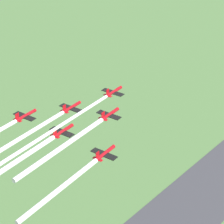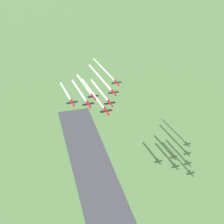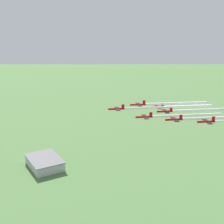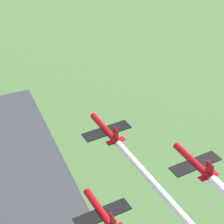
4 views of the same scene
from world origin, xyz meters
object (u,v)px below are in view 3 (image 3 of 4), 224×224
jet_3 (174,119)px  jet_0 (117,109)px  hangar (45,162)px  jet_1 (145,117)px  jet_2 (138,105)px  jet_4 (165,111)px  jet_6 (207,122)px  jet_5 (157,107)px

jet_3 → jet_0: bearing=59.5°
hangar → jet_1: (143.83, 6.18, 81.24)m
hangar → jet_2: (130.32, 11.94, 83.55)m
jet_1 → jet_4: 14.48m
jet_0 → jet_2: jet_0 is taller
jet_2 → jet_6: (36.80, 11.46, -1.08)m
jet_6 → jet_2: bearing=40.4°
jet_5 → jet_3: bearing=-180.0°
jet_6 → jet_3: bearing=59.5°
hangar → jet_4: bearing=8.2°
jet_3 → jet_6: 14.50m
hangar → jet_6: 187.82m
jet_3 → jet_6: jet_6 is taller
jet_1 → jet_4: bearing=-59.5°
jet_1 → jet_3: (11.64, 8.61, 0.45)m
jet_1 → jet_6: jet_6 is taller
hangar → jet_3: jet_3 is taller
jet_0 → jet_4: 25.06m
jet_5 → jet_6: size_ratio=1.00×
hangar → jet_6: (167.12, 23.40, 82.47)m
jet_0 → jet_2: (-1.87, 14.36, -0.14)m
jet_1 → jet_6: size_ratio=1.00×
jet_2 → jet_6: 38.56m
jet_3 → jet_4: 14.68m
jet_5 → jet_6: bearing=-161.2°
jet_4 → jet_6: size_ratio=1.00×
jet_2 → jet_4: (11.64, 8.61, -2.09)m
jet_2 → hangar: bearing=28.3°
jet_3 → jet_5: (-27.02, 11.50, -1.92)m
jet_4 → jet_5: size_ratio=1.00×
jet_0 → jet_4: (9.78, 22.97, -2.23)m
hangar → jet_4: 164.96m
jet_0 → jet_6: (34.93, 25.82, -1.22)m
jet_0 → jet_1: bearing=-120.5°
jet_2 → jet_0: bearing=120.5°
hangar → jet_0: (132.18, -2.42, 83.69)m
jet_1 → jet_2: size_ratio=1.00×
jet_4 → jet_5: (-13.51, 5.75, -1.70)m
jet_1 → jet_5: bearing=-29.5°
jet_0 → jet_5: bearing=-59.5°
hangar → jet_2: 155.26m
jet_1 → jet_6: bearing=-120.5°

